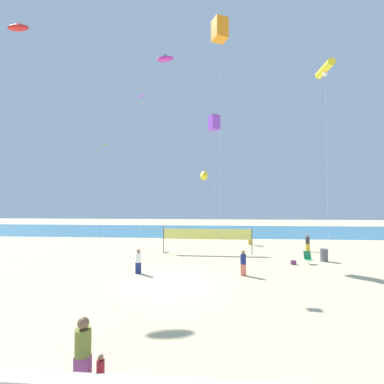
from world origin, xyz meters
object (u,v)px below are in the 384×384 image
at_px(beachgoer_navy_shirt, 243,262).
at_px(kite_red_inflatable, 18,28).
at_px(beachgoer_white_shirt, 138,260).
at_px(kite_violet_diamond, 141,99).
at_px(beach_handbag, 293,262).
at_px(kite_magenta_inflatable, 165,59).
at_px(beachgoer_sage_shirt, 250,236).
at_px(volleyball_net, 207,235).
at_px(beachgoer_charcoal_shirt, 308,242).
at_px(kite_lime_diamond, 105,146).
at_px(toddler_figure, 101,370).
at_px(kite_orange_box, 220,30).
at_px(kite_violet_box, 214,123).
at_px(kite_yellow_delta, 203,176).
at_px(kite_yellow_tube, 325,69).
at_px(folding_beach_chair, 308,257).
at_px(mother_figure, 83,350).
at_px(trash_barrel, 324,255).

bearing_deg(beachgoer_navy_shirt, kite_red_inflatable, -140.59).
height_order(beachgoer_white_shirt, kite_violet_diamond, kite_violet_diamond).
xyz_separation_m(beach_handbag, kite_magenta_inflatable, (-10.80, 7.51, 19.48)).
relative_size(beachgoer_sage_shirt, volleyball_net, 0.22).
distance_m(beachgoer_charcoal_shirt, kite_lime_diamond, 24.53).
bearing_deg(toddler_figure, kite_red_inflatable, 106.58).
relative_size(beach_handbag, kite_orange_box, 0.02).
bearing_deg(kite_violet_box, beachgoer_white_shirt, -125.33).
xyz_separation_m(beachgoer_sage_shirt, kite_violet_diamond, (-9.11, -10.84, 11.09)).
bearing_deg(kite_violet_box, kite_yellow_delta, 98.48).
height_order(beachgoer_sage_shirt, kite_yellow_tube, kite_yellow_tube).
distance_m(beachgoer_navy_shirt, folding_beach_chair, 6.30).
height_order(kite_violet_box, kite_lime_diamond, kite_violet_box).
relative_size(mother_figure, beach_handbag, 4.46).
relative_size(kite_lime_diamond, kite_yellow_delta, 1.39).
distance_m(beach_handbag, kite_magenta_inflatable, 23.50).
bearing_deg(kite_red_inflatable, kite_yellow_tube, -5.86).
height_order(volleyball_net, kite_red_inflatable, kite_red_inflatable).
xyz_separation_m(kite_yellow_tube, kite_violet_box, (-7.25, 5.73, -1.71)).
bearing_deg(beach_handbag, kite_lime_diamond, 149.47).
relative_size(trash_barrel, kite_orange_box, 0.05).
distance_m(folding_beach_chair, kite_lime_diamond, 24.95).
distance_m(mother_figure, beachgoer_charcoal_shirt, 22.93).
bearing_deg(kite_violet_diamond, beach_handbag, 6.78).
distance_m(mother_figure, beachgoer_white_shirt, 10.81).
height_order(mother_figure, beachgoer_sage_shirt, beachgoer_sage_shirt).
bearing_deg(kite_yellow_delta, kite_magenta_inflatable, -125.96).
height_order(beach_handbag, kite_violet_diamond, kite_violet_diamond).
bearing_deg(kite_lime_diamond, mother_figure, -68.72).
bearing_deg(kite_violet_box, kite_lime_diamond, 150.02).
bearing_deg(toddler_figure, kite_magenta_inflatable, 69.84).
xyz_separation_m(folding_beach_chair, volleyball_net, (-7.49, 3.26, 1.17)).
height_order(mother_figure, kite_violet_diamond, kite_violet_diamond).
distance_m(kite_yellow_tube, kite_red_inflatable, 23.99).
distance_m(beachgoer_charcoal_shirt, beachgoer_white_shirt, 16.12).
height_order(kite_yellow_tube, kite_yellow_delta, kite_yellow_tube).
distance_m(beachgoer_charcoal_shirt, kite_violet_box, 13.85).
distance_m(beachgoer_white_shirt, beach_handbag, 11.05).
xyz_separation_m(kite_lime_diamond, kite_yellow_delta, (11.62, 1.70, -3.52)).
relative_size(beachgoer_charcoal_shirt, kite_orange_box, 0.09).
relative_size(kite_yellow_tube, kite_violet_box, 1.11).
relative_size(kite_orange_box, kite_magenta_inflatable, 0.87).
bearing_deg(trash_barrel, kite_violet_box, 165.29).
bearing_deg(volleyball_net, beachgoer_white_shirt, -120.93).
xyz_separation_m(trash_barrel, kite_orange_box, (-7.92, -2.75, 16.29)).
distance_m(beachgoer_sage_shirt, kite_orange_box, 19.58).
xyz_separation_m(toddler_figure, beachgoer_sage_shirt, (6.61, 23.55, 0.46)).
relative_size(beachgoer_navy_shirt, kite_lime_diamond, 0.13).
bearing_deg(trash_barrel, folding_beach_chair, -148.21).
height_order(folding_beach_chair, beach_handbag, folding_beach_chair).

